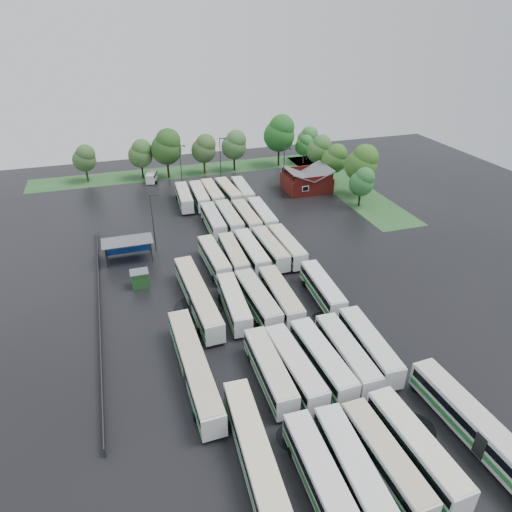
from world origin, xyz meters
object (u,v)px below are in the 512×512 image
object	(u,v)px
artic_bus_west_a	(258,464)
minibus	(152,176)
brick_building	(307,182)
artic_bus_east	(483,434)

from	to	relation	value
artic_bus_west_a	minibus	bearing A→B (deg)	92.79
brick_building	artic_bus_east	world-z (taller)	brick_building
brick_building	minibus	size ratio (longest dim) A/B	1.79
artic_bus_east	minibus	xyz separation A→B (m)	(-21.43, 86.25, -0.61)
artic_bus_west_a	artic_bus_east	bearing A→B (deg)	-6.56
brick_building	minibus	distance (m)	37.18
artic_bus_west_a	artic_bus_east	distance (m)	21.59
brick_building	artic_bus_west_a	distance (m)	73.90
brick_building	artic_bus_west_a	bearing A→B (deg)	-116.60
artic_bus_east	brick_building	bearing A→B (deg)	77.56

